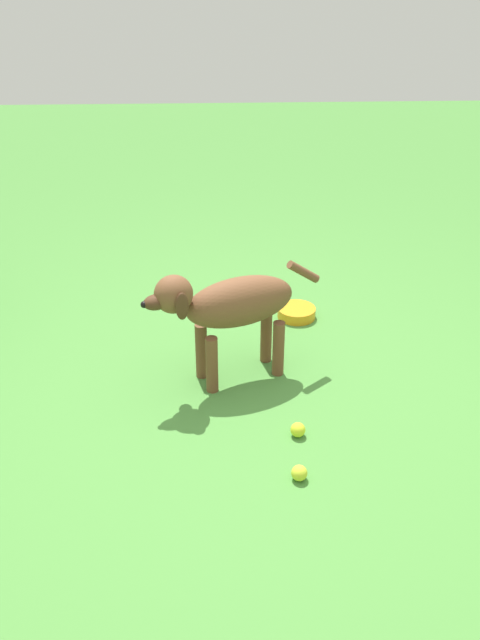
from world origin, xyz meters
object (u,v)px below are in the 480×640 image
Objects in this scene: tennis_ball_0 at (298,430)px; water_bowl at (296,312)px; tennis_ball_1 at (299,473)px; dog at (230,306)px.

tennis_ball_0 is 0.30× the size of water_bowl.
water_bowl is at bearing -96.42° from tennis_ball_1.
tennis_ball_1 is (0.03, 0.27, 0.00)m from tennis_ball_0.
tennis_ball_0 is (-0.28, 0.47, -0.37)m from dog.
tennis_ball_0 and tennis_ball_1 have the same top height.
tennis_ball_1 is at bearing 87.07° from dog.
tennis_ball_1 reaches higher than water_bowl.
tennis_ball_0 is at bearing 99.08° from dog.
dog is at bearing -71.23° from tennis_ball_1.
water_bowl is (-0.15, -1.34, -0.00)m from tennis_ball_1.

